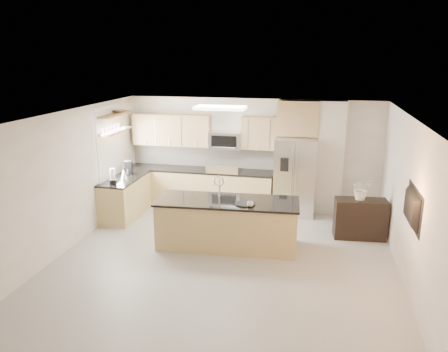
% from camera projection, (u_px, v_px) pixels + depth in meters
% --- Properties ---
extents(floor, '(6.50, 6.50, 0.00)m').
position_uv_depth(floor, '(223.00, 264.00, 7.72)').
color(floor, '#AFACA6').
rests_on(floor, ground).
extents(ceiling, '(6.00, 6.50, 0.02)m').
position_uv_depth(ceiling, '(223.00, 117.00, 7.03)').
color(ceiling, white).
rests_on(ceiling, wall_back).
extents(wall_back, '(6.00, 0.02, 2.60)m').
position_uv_depth(wall_back, '(252.00, 153.00, 10.43)').
color(wall_back, white).
rests_on(wall_back, floor).
extents(wall_front, '(6.00, 0.02, 2.60)m').
position_uv_depth(wall_front, '(152.00, 292.00, 4.31)').
color(wall_front, white).
rests_on(wall_front, floor).
extents(wall_left, '(0.02, 6.50, 2.60)m').
position_uv_depth(wall_left, '(63.00, 183.00, 7.99)').
color(wall_left, white).
rests_on(wall_left, floor).
extents(wall_right, '(0.02, 6.50, 2.60)m').
position_uv_depth(wall_right, '(411.00, 207.00, 6.76)').
color(wall_right, white).
rests_on(wall_right, floor).
extents(back_counter, '(3.55, 0.66, 1.44)m').
position_uv_depth(back_counter, '(199.00, 187.00, 10.60)').
color(back_counter, tan).
rests_on(back_counter, floor).
extents(left_counter, '(0.66, 1.50, 0.92)m').
position_uv_depth(left_counter, '(125.00, 197.00, 9.89)').
color(left_counter, tan).
rests_on(left_counter, floor).
extents(range, '(0.76, 0.64, 1.14)m').
position_uv_depth(range, '(224.00, 189.00, 10.47)').
color(range, black).
rests_on(range, floor).
extents(upper_cabinets, '(3.50, 0.33, 0.75)m').
position_uv_depth(upper_cabinets, '(197.00, 131.00, 10.40)').
color(upper_cabinets, '#A67E5A').
rests_on(upper_cabinets, wall_back).
extents(microwave, '(0.76, 0.40, 0.40)m').
position_uv_depth(microwave, '(226.00, 140.00, 10.28)').
color(microwave, silver).
rests_on(microwave, upper_cabinets).
extents(refrigerator, '(0.92, 0.78, 1.78)m').
position_uv_depth(refrigerator, '(295.00, 176.00, 9.97)').
color(refrigerator, silver).
rests_on(refrigerator, floor).
extents(partition_column, '(0.60, 0.30, 2.60)m').
position_uv_depth(partition_column, '(330.00, 158.00, 9.92)').
color(partition_column, beige).
rests_on(partition_column, floor).
extents(window, '(0.04, 1.15, 1.65)m').
position_uv_depth(window, '(109.00, 145.00, 9.63)').
color(window, white).
rests_on(window, wall_left).
extents(shelf_lower, '(0.30, 1.20, 0.04)m').
position_uv_depth(shelf_lower, '(116.00, 131.00, 9.62)').
color(shelf_lower, '#8D5F38').
rests_on(shelf_lower, wall_left).
extents(shelf_upper, '(0.30, 1.20, 0.04)m').
position_uv_depth(shelf_upper, '(114.00, 114.00, 9.52)').
color(shelf_upper, '#8D5F38').
rests_on(shelf_upper, wall_left).
extents(ceiling_fixture, '(1.00, 0.50, 0.06)m').
position_uv_depth(ceiling_fixture, '(220.00, 108.00, 8.63)').
color(ceiling_fixture, white).
rests_on(ceiling_fixture, ceiling).
extents(island, '(2.74, 1.13, 1.35)m').
position_uv_depth(island, '(227.00, 223.00, 8.33)').
color(island, tan).
rests_on(island, floor).
extents(credenza, '(1.04, 0.51, 0.81)m').
position_uv_depth(credenza, '(360.00, 219.00, 8.74)').
color(credenza, black).
rests_on(credenza, floor).
extents(cup, '(0.15, 0.15, 0.09)m').
position_uv_depth(cup, '(250.00, 204.00, 7.85)').
color(cup, white).
rests_on(cup, island).
extents(platter, '(0.39, 0.39, 0.02)m').
position_uv_depth(platter, '(245.00, 204.00, 7.99)').
color(platter, black).
rests_on(platter, island).
extents(blender, '(0.15, 0.15, 0.34)m').
position_uv_depth(blender, '(113.00, 177.00, 9.22)').
color(blender, black).
rests_on(blender, left_counter).
extents(kettle, '(0.20, 0.20, 0.25)m').
position_uv_depth(kettle, '(124.00, 174.00, 9.64)').
color(kettle, silver).
rests_on(kettle, left_counter).
extents(coffee_maker, '(0.21, 0.23, 0.31)m').
position_uv_depth(coffee_maker, '(129.00, 168.00, 10.02)').
color(coffee_maker, black).
rests_on(coffee_maker, left_counter).
extents(bowl, '(0.37, 0.37, 0.09)m').
position_uv_depth(bowl, '(118.00, 110.00, 9.69)').
color(bowl, silver).
rests_on(bowl, shelf_upper).
extents(flower_vase, '(0.73, 0.69, 0.64)m').
position_uv_depth(flower_vase, '(362.00, 184.00, 8.56)').
color(flower_vase, silver).
rests_on(flower_vase, credenza).
extents(television, '(0.14, 1.08, 0.62)m').
position_uv_depth(television, '(408.00, 207.00, 6.58)').
color(television, black).
rests_on(television, wall_right).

